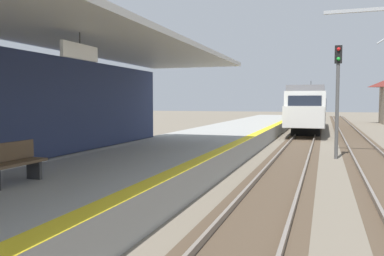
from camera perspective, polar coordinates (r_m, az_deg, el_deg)
station_platform at (r=14.92m, az=-4.59°, el=-4.69°), size 5.00×80.00×0.91m
track_pair_nearest_platform at (r=17.82m, az=13.84°, el=-4.71°), size 2.34×120.00×0.16m
track_pair_middle at (r=17.88m, az=24.80°, el=-4.92°), size 2.34×120.00×0.16m
approaching_train at (r=38.26m, az=16.40°, el=2.93°), size 2.93×19.60×4.76m
rail_signal_post at (r=19.50m, az=20.11°, el=5.16°), size 0.32×0.34×5.20m
platform_bench at (r=9.27m, az=-24.42°, el=-4.44°), size 0.45×1.60×0.88m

